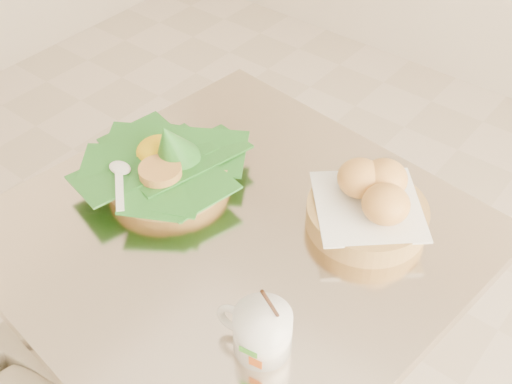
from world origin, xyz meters
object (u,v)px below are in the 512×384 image
Objects in this scene: cafe_table at (236,313)px; rice_basket at (166,163)px; bread_basket at (370,204)px; coffee_mug at (261,330)px.

cafe_table is 2.79× the size of rice_basket.
cafe_table is 3.25× the size of bread_basket.
coffee_mug is (0.35, -0.17, 0.00)m from rice_basket.
cafe_table is 0.34m from coffee_mug.
bread_basket is 0.30m from coffee_mug.
rice_basket is (-0.17, 0.02, 0.26)m from cafe_table.
bread_basket is 1.72× the size of coffee_mug.
cafe_table is 0.31m from rice_basket.
rice_basket is 2.00× the size of coffee_mug.
coffee_mug is at bearing -87.61° from bread_basket.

